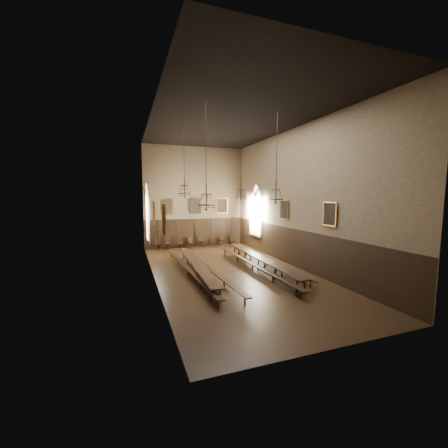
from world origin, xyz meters
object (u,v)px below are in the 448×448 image
table_right (261,263)px  chair_1 (167,245)px  chandelier_back_left (185,189)px  bench_right_outer (266,263)px  chair_2 (180,245)px  bench_left_outer (188,270)px  chair_0 (158,246)px  table_left (197,269)px  chandelier_front_right (276,193)px  bench_right_inner (253,266)px  chair_4 (201,243)px  chair_6 (222,242)px  bench_left_inner (209,270)px  chandelier_back_right (241,192)px  chair_5 (213,243)px  chair_3 (191,244)px  chandelier_front_left (206,198)px  chair_7 (233,242)px

table_right → chair_1: bearing=118.4°
table_right → chandelier_back_left: size_ratio=2.24×
bench_right_outer → chair_2: 9.25m
bench_left_outer → chair_0: chair_0 is taller
table_left → chandelier_front_right: 6.34m
table_right → bench_right_inner: 0.71m
table_right → chair_4: size_ratio=10.09×
bench_left_outer → chandelier_front_right: bearing=-31.5°
bench_left_outer → chandelier_front_right: (4.24, -2.60, 4.52)m
chair_6 → table_left: bearing=-111.0°
bench_right_outer → chandelier_back_left: 7.28m
chandelier_back_left → table_right: bearing=-33.5°
bench_left_inner → chandelier_back_left: (-0.78, 2.98, 4.80)m
table_left → chandelier_back_right: size_ratio=2.04×
bench_right_outer → chair_4: chair_4 is taller
chair_4 → chair_5: bearing=1.3°
chair_2 → chair_5: 3.02m
bench_right_inner → chair_3: 9.02m
bench_right_inner → bench_right_outer: 1.29m
bench_right_outer → chair_1: chair_1 is taller
chair_3 → chandelier_back_right: 7.76m
chandelier_back_left → chandelier_front_right: same height
table_left → chair_4: size_ratio=9.62×
chandelier_back_right → chandelier_front_left: same height
chandelier_front_left → table_right: bearing=30.3°
chair_0 → chair_6: chair_6 is taller
chair_1 → chair_3: size_ratio=1.15×
chair_5 → chair_6: 0.89m
bench_left_inner → chair_1: 8.91m
bench_left_outer → bench_right_inner: 4.02m
chair_5 → bench_right_outer: bearing=-73.6°
table_right → chandelier_back_left: 6.97m
chair_2 → chandelier_front_left: 11.93m
bench_left_inner → chair_6: bearing=66.3°
chair_6 → chair_2: bearing=-172.7°
table_left → chair_5: (3.62, 8.59, -0.10)m
chair_2 → chair_4: (1.89, 0.08, 0.01)m
chair_5 → chair_0: bearing=-169.6°
table_left → bench_left_inner: 0.70m
chair_3 → chair_1: bearing=159.8°
chair_6 → chair_1: bearing=-174.1°
chair_7 → chandelier_front_right: size_ratio=0.21×
chandelier_front_left → chandelier_back_left: bearing=89.6°
table_right → chair_4: 8.82m
chair_4 → chandelier_front_left: 12.27m
chair_0 → table_right: bearing=-58.1°
bench_left_outer → chair_3: chair_3 is taller
chair_0 → bench_right_inner: bearing=-61.9°
chandelier_back_left → chair_4: bearing=65.8°
chair_0 → chair_4: (3.83, 0.05, -0.00)m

